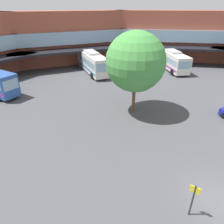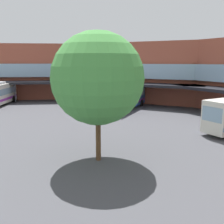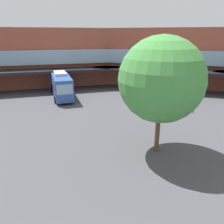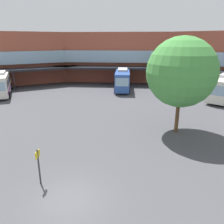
# 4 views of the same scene
# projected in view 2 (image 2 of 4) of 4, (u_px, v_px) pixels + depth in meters

# --- Properties ---
(station_building) EXTENTS (87.56, 51.34, 10.14)m
(station_building) POSITION_uv_depth(u_px,v_px,m) (138.00, 79.00, 28.95)
(station_building) COLOR #9E4C38
(station_building) RESTS_ON ground
(bus_1) EXTENTS (5.54, 10.87, 3.71)m
(bus_1) POSITION_uv_depth(u_px,v_px,m) (126.00, 97.00, 38.79)
(bus_1) COLOR #2D519E
(bus_1) RESTS_ON ground
(plaza_tree) EXTENTS (6.40, 6.40, 9.05)m
(plaza_tree) POSITION_uv_depth(u_px,v_px,m) (98.00, 78.00, 17.99)
(plaza_tree) COLOR brown
(plaza_tree) RESTS_ON ground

